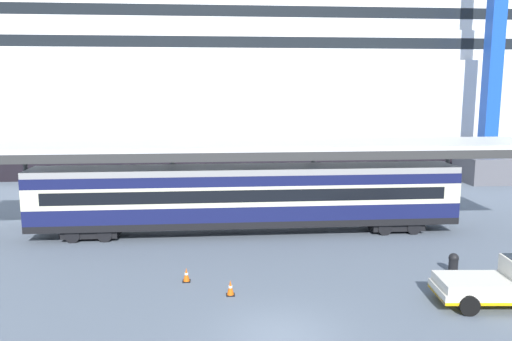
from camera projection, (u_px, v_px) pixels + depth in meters
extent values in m
plane|color=slate|center=(280.00, 335.00, 18.12)|extent=(400.00, 400.00, 0.00)
cube|color=black|center=(113.00, 147.00, 61.11)|extent=(163.92, 26.68, 3.44)
cube|color=white|center=(111.00, 99.00, 60.19)|extent=(163.92, 26.68, 8.03)
cube|color=white|center=(109.00, 52.00, 59.30)|extent=(150.80, 24.55, 2.96)
cube|color=black|center=(83.00, 41.00, 47.25)|extent=(144.25, 0.12, 1.07)
cube|color=white|center=(108.00, 26.00, 58.83)|extent=(144.77, 23.57, 2.96)
cube|color=black|center=(82.00, 9.00, 47.26)|extent=(138.48, 0.12, 1.07)
cube|color=silver|center=(246.00, 145.00, 30.45)|extent=(36.71, 5.28, 0.25)
cube|color=#323232|center=(249.00, 157.00, 28.01)|extent=(36.71, 0.20, 0.50)
cylinder|color=#323232|center=(27.00, 186.00, 31.96)|extent=(0.28, 0.28, 5.22)
cylinder|color=#323232|center=(173.00, 184.00, 32.72)|extent=(0.28, 0.28, 5.22)
cylinder|color=#323232|center=(313.00, 182.00, 33.48)|extent=(0.28, 0.28, 5.22)
cylinder|color=#323232|center=(446.00, 180.00, 34.23)|extent=(0.28, 0.28, 5.22)
cube|color=black|center=(247.00, 220.00, 30.68)|extent=(25.39, 2.80, 0.40)
cube|color=#141947|center=(247.00, 209.00, 30.58)|extent=(25.39, 2.80, 0.90)
cube|color=beige|center=(247.00, 192.00, 30.41)|extent=(25.39, 2.80, 1.20)
cube|color=black|center=(248.00, 196.00, 29.05)|extent=(23.36, 0.08, 0.72)
cube|color=#141947|center=(247.00, 177.00, 30.26)|extent=(25.39, 2.80, 0.60)
cube|color=#979797|center=(247.00, 170.00, 30.19)|extent=(25.39, 2.69, 0.36)
cube|color=black|center=(93.00, 229.00, 29.99)|extent=(3.20, 2.35, 0.50)
cylinder|color=black|center=(72.00, 236.00, 28.77)|extent=(0.84, 0.12, 0.84)
cylinder|color=black|center=(105.00, 235.00, 28.92)|extent=(0.84, 0.12, 0.84)
cube|color=black|center=(393.00, 223.00, 31.50)|extent=(3.20, 2.35, 0.50)
cylinder|color=black|center=(385.00, 229.00, 30.28)|extent=(0.84, 0.12, 0.84)
cylinder|color=black|center=(414.00, 228.00, 30.43)|extent=(0.84, 0.12, 0.84)
cube|color=silver|center=(500.00, 291.00, 20.56)|extent=(5.34, 2.41, 0.36)
cube|color=#F2B20C|center=(500.00, 294.00, 20.58)|extent=(5.34, 2.43, 0.12)
cube|color=silver|center=(475.00, 283.00, 20.49)|extent=(3.06, 2.15, 0.36)
cylinder|color=black|center=(450.00, 286.00, 21.57)|extent=(0.82, 0.31, 0.80)
cylinder|color=black|center=(469.00, 306.00, 19.59)|extent=(0.82, 0.31, 0.80)
cube|color=black|center=(186.00, 281.00, 23.09)|extent=(0.36, 0.36, 0.04)
cone|color=#EA590F|center=(186.00, 274.00, 23.03)|extent=(0.30, 0.30, 0.61)
cylinder|color=white|center=(186.00, 274.00, 23.03)|extent=(0.17, 0.17, 0.09)
cube|color=black|center=(230.00, 295.00, 21.57)|extent=(0.36, 0.36, 0.04)
cone|color=#EA590F|center=(230.00, 287.00, 21.51)|extent=(0.30, 0.30, 0.63)
cylinder|color=white|center=(230.00, 287.00, 21.51)|extent=(0.17, 0.17, 0.09)
cube|color=#595960|center=(485.00, 169.00, 47.55)|extent=(4.40, 4.40, 2.40)
cylinder|color=black|center=(453.00, 265.00, 24.18)|extent=(0.44, 0.44, 0.70)
sphere|color=black|center=(454.00, 258.00, 24.12)|extent=(0.48, 0.48, 0.48)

